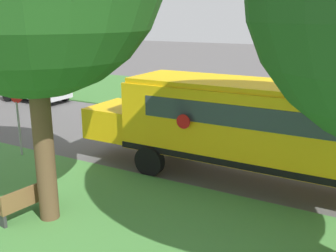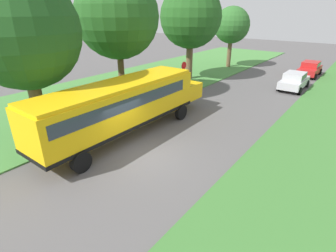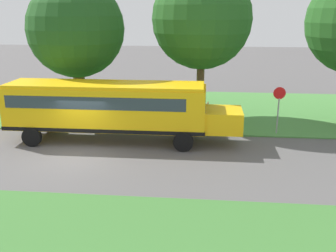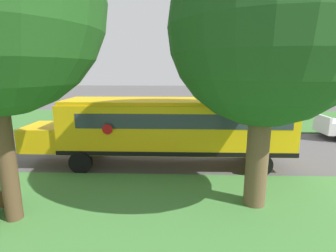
% 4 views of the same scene
% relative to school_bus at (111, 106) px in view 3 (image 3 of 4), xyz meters
% --- Properties ---
extents(ground_plane, '(120.00, 120.00, 0.00)m').
position_rel_school_bus_xyz_m(ground_plane, '(2.54, -1.23, -1.92)').
color(ground_plane, '#565454').
extents(grass_verge, '(12.00, 80.00, 0.08)m').
position_rel_school_bus_xyz_m(grass_verge, '(-7.46, -1.23, -1.88)').
color(grass_verge, '#47843D').
rests_on(grass_verge, ground).
extents(school_bus, '(2.84, 12.42, 3.16)m').
position_rel_school_bus_xyz_m(school_bus, '(0.00, 0.00, 0.00)').
color(school_bus, yellow).
rests_on(school_bus, ground).
extents(oak_tree_beside_bus, '(5.87, 5.87, 8.67)m').
position_rel_school_bus_xyz_m(oak_tree_beside_bus, '(-4.03, -2.92, 3.88)').
color(oak_tree_beside_bus, brown).
rests_on(oak_tree_beside_bus, ground).
extents(oak_tree_roadside_mid, '(6.14, 6.14, 9.38)m').
position_rel_school_bus_xyz_m(oak_tree_roadside_mid, '(-5.08, 4.64, 4.42)').
color(oak_tree_roadside_mid, brown).
rests_on(oak_tree_roadside_mid, ground).
extents(stop_sign, '(0.08, 0.68, 2.74)m').
position_rel_school_bus_xyz_m(stop_sign, '(-2.06, 9.04, -0.19)').
color(stop_sign, gray).
rests_on(stop_sign, ground).
extents(park_bench, '(1.65, 0.71, 0.92)m').
position_rel_school_bus_xyz_m(park_bench, '(-5.20, 5.19, -1.45)').
color(park_bench, brown).
rests_on(park_bench, ground).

